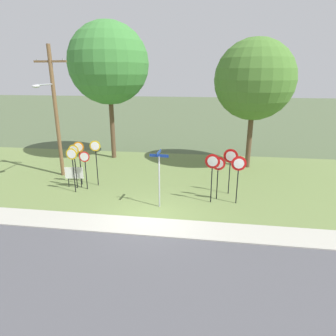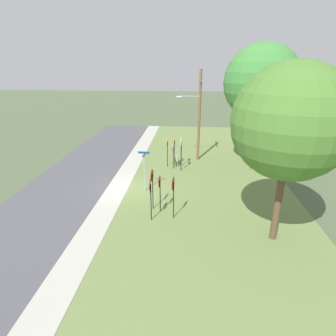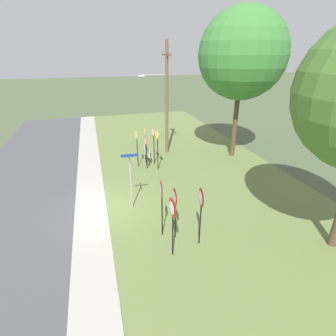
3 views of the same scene
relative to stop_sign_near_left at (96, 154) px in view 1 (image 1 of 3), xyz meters
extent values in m
plane|color=#4C5B3D|center=(4.00, -3.76, -2.06)|extent=(160.00, 160.00, 0.00)
cube|color=#4C4C51|center=(4.00, -8.56, -2.05)|extent=(44.00, 6.40, 0.01)
cube|color=#ADAA9E|center=(4.00, -4.56, -2.03)|extent=(44.00, 1.60, 0.06)
cube|color=olive|center=(4.00, 2.24, -2.04)|extent=(44.00, 12.00, 0.04)
cylinder|color=black|center=(0.00, 0.03, -0.74)|extent=(0.06, 0.06, 2.56)
cylinder|color=gold|center=(0.00, -0.01, 0.49)|extent=(0.63, 0.13, 0.64)
cylinder|color=white|center=(0.00, -0.03, 0.49)|extent=(0.49, 0.09, 0.50)
cylinder|color=black|center=(-0.91, -1.20, -0.84)|extent=(0.06, 0.06, 2.36)
cylinder|color=gold|center=(-0.91, -1.24, 0.29)|extent=(0.65, 0.03, 0.65)
cylinder|color=white|center=(-0.91, -1.26, 0.29)|extent=(0.51, 0.01, 0.51)
cylinder|color=black|center=(-1.08, -0.58, -0.81)|extent=(0.06, 0.06, 2.41)
cylinder|color=gold|center=(-1.08, -0.62, 0.34)|extent=(0.65, 0.06, 0.65)
cylinder|color=white|center=(-1.08, -0.64, 0.34)|extent=(0.51, 0.03, 0.51)
cylinder|color=black|center=(-1.05, 0.02, -0.79)|extent=(0.06, 0.06, 2.45)
cylinder|color=orange|center=(-1.05, -0.02, 0.38)|extent=(0.65, 0.11, 0.65)
cylinder|color=white|center=(-1.05, -0.04, 0.38)|extent=(0.50, 0.07, 0.51)
cylinder|color=black|center=(-0.42, -0.66, -0.98)|extent=(0.06, 0.06, 2.06)
cylinder|color=red|center=(-0.42, -0.71, 0.00)|extent=(0.62, 0.07, 0.62)
cylinder|color=white|center=(-0.42, -0.72, 0.00)|extent=(0.49, 0.05, 0.49)
cylinder|color=black|center=(7.90, -0.16, -0.85)|extent=(0.06, 0.06, 2.33)
cone|color=red|center=(7.90, -0.20, 0.23)|extent=(0.80, 0.15, 0.80)
cone|color=white|center=(7.90, -0.22, 0.23)|extent=(0.54, 0.10, 0.55)
cylinder|color=black|center=(7.22, -1.02, -0.96)|extent=(0.06, 0.06, 2.12)
cone|color=red|center=(7.22, -1.06, 0.03)|extent=(0.75, 0.09, 0.75)
cone|color=silver|center=(7.22, -1.08, 0.03)|extent=(0.51, 0.06, 0.51)
cylinder|color=black|center=(8.24, -1.45, -0.87)|extent=(0.06, 0.06, 2.30)
cone|color=red|center=(8.24, -1.49, 0.20)|extent=(0.78, 0.07, 0.78)
cone|color=white|center=(8.24, -1.51, 0.20)|extent=(0.53, 0.05, 0.53)
cylinder|color=black|center=(6.90, -1.52, -0.83)|extent=(0.06, 0.06, 2.38)
cone|color=red|center=(6.90, -1.56, 0.28)|extent=(0.78, 0.12, 0.78)
cone|color=silver|center=(6.90, -1.58, 0.28)|extent=(0.53, 0.08, 0.53)
cylinder|color=#9EA0A8|center=(4.28, -2.45, -0.68)|extent=(0.07, 0.07, 2.67)
cylinder|color=#9EA0A8|center=(4.28, -2.45, 0.66)|extent=(0.09, 0.09, 0.03)
cube|color=navy|center=(4.28, -2.45, 0.72)|extent=(0.96, 0.07, 0.15)
cube|color=navy|center=(4.28, -2.45, 0.89)|extent=(0.07, 0.82, 0.15)
cylinder|color=brown|center=(-3.10, 1.56, 2.13)|extent=(0.24, 0.24, 8.30)
cube|color=brown|center=(-3.10, 1.56, 5.28)|extent=(2.10, 0.12, 0.12)
cylinder|color=gray|center=(-3.95, 1.56, 5.38)|extent=(0.09, 0.09, 0.10)
cylinder|color=gray|center=(-2.25, 1.56, 5.38)|extent=(0.09, 0.09, 0.10)
cylinder|color=#9EA0A8|center=(-3.10, 0.63, 3.96)|extent=(0.08, 1.86, 0.08)
ellipsoid|color=#B7B7BC|center=(-3.10, -0.30, 3.90)|extent=(0.40, 0.56, 0.18)
cylinder|color=black|center=(-1.66, -0.50, -1.74)|extent=(0.05, 0.05, 0.55)
cylinder|color=black|center=(-0.90, -0.40, -1.74)|extent=(0.05, 0.05, 0.55)
cube|color=white|center=(-1.28, -0.45, -1.12)|extent=(1.09, 0.17, 0.70)
cylinder|color=brown|center=(-1.06, 6.32, 0.89)|extent=(0.36, 0.36, 5.81)
sphere|color=#3D7F38|center=(-1.06, 6.32, 5.31)|extent=(6.06, 6.06, 6.06)
cylinder|color=brown|center=(9.55, 5.24, 0.40)|extent=(0.36, 0.36, 4.84)
sphere|color=#47752D|center=(9.55, 5.24, 4.19)|extent=(5.44, 5.44, 5.44)
camera|label=1|loc=(6.70, -16.05, 4.52)|focal=31.18mm
camera|label=2|loc=(22.30, 0.62, 6.64)|focal=29.32mm
camera|label=3|loc=(16.07, -3.91, 5.48)|focal=27.88mm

